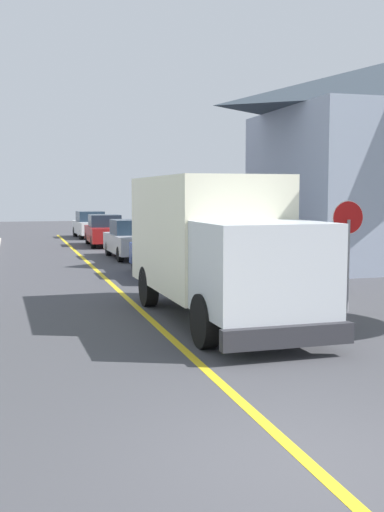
# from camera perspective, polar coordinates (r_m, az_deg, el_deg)

# --- Properties ---
(ground_plane) EXTENTS (120.00, 120.00, 0.00)m
(ground_plane) POSITION_cam_1_polar(r_m,az_deg,el_deg) (7.12, 10.45, -17.83)
(ground_plane) COLOR #424247
(centre_line_yellow) EXTENTS (0.16, 56.00, 0.01)m
(centre_line_yellow) POSITION_cam_1_polar(r_m,az_deg,el_deg) (16.35, -5.23, -4.31)
(centre_line_yellow) COLOR gold
(centre_line_yellow) RESTS_ON ground
(box_truck) EXTENTS (2.56, 7.23, 3.20)m
(box_truck) POSITION_cam_1_polar(r_m,az_deg,el_deg) (14.25, 1.99, 1.39)
(box_truck) COLOR #F2EDCC
(box_truck) RESTS_ON ground
(parked_car_near) EXTENTS (1.82, 4.41, 1.67)m
(parked_car_near) POSITION_cam_1_polar(r_m,az_deg,el_deg) (21.63, -2.32, 0.25)
(parked_car_near) COLOR #2D4793
(parked_car_near) RESTS_ON ground
(parked_car_mid) EXTENTS (1.91, 4.44, 1.67)m
(parked_car_mid) POSITION_cam_1_polar(r_m,az_deg,el_deg) (27.88, -5.41, 1.44)
(parked_car_mid) COLOR #B7B7BC
(parked_car_mid) RESTS_ON ground
(parked_car_far) EXTENTS (1.88, 4.43, 1.67)m
(parked_car_far) POSITION_cam_1_polar(r_m,az_deg,el_deg) (34.50, -7.79, 2.21)
(parked_car_far) COLOR maroon
(parked_car_far) RESTS_ON ground
(parked_car_furthest) EXTENTS (1.99, 4.47, 1.67)m
(parked_car_furthest) POSITION_cam_1_polar(r_m,az_deg,el_deg) (41.06, -9.06, 2.74)
(parked_car_furthest) COLOR silver
(parked_car_furthest) RESTS_ON ground
(parked_van_across) EXTENTS (1.86, 4.42, 1.67)m
(parked_van_across) POSITION_cam_1_polar(r_m,az_deg,el_deg) (20.24, 8.00, -0.17)
(parked_van_across) COLOR #B7B7BC
(parked_van_across) RESTS_ON ground
(stop_sign) EXTENTS (0.80, 0.10, 2.65)m
(stop_sign) POSITION_cam_1_polar(r_m,az_deg,el_deg) (15.49, 13.77, 1.90)
(stop_sign) COLOR gray
(stop_sign) RESTS_ON ground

